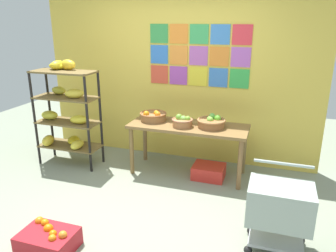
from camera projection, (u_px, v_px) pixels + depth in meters
ground at (133, 209)px, 3.81m from camera, size 9.33×9.33×0.00m
back_wall_with_art at (177, 71)px, 4.92m from camera, size 4.23×0.07×2.71m
banana_shelf_unit at (65, 108)px, 4.80m from camera, size 0.92×0.48×1.55m
display_table at (188, 131)px, 4.52m from camera, size 1.61×0.61×0.72m
fruit_basket_back_left at (153, 116)px, 4.66m from camera, size 0.38×0.38×0.16m
fruit_basket_left at (211, 122)px, 4.38m from camera, size 0.38×0.38×0.17m
fruit_basket_back_right at (182, 121)px, 4.41m from camera, size 0.28×0.28×0.16m
produce_crate_under_table at (209, 172)px, 4.55m from camera, size 0.43×0.35×0.18m
orange_crate_foreground at (48, 240)px, 3.13m from camera, size 0.52×0.38×0.24m
shopping_cart at (280, 207)px, 3.02m from camera, size 0.58×0.46×0.80m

